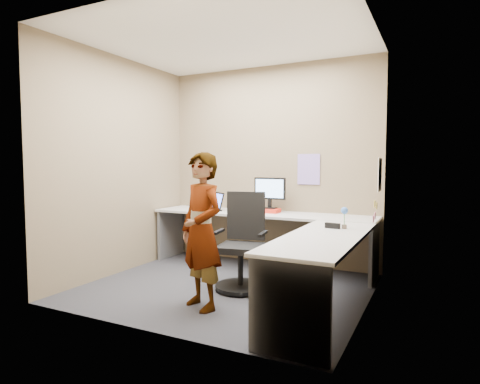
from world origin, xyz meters
The scene contains 21 objects.
ground centered at (0.00, 0.00, 0.00)m, with size 3.00×3.00×0.00m, color #222227.
wall_back centered at (0.00, 1.30, 1.35)m, with size 3.00×3.00×0.00m, color brown.
wall_right centered at (1.50, 0.00, 1.35)m, with size 2.70×2.70×0.00m, color brown.
wall_left centered at (-1.50, 0.00, 1.35)m, with size 2.70×2.70×0.00m, color brown.
ceiling centered at (0.00, 0.00, 2.70)m, with size 3.00×3.00×0.00m, color white.
desk centered at (0.44, 0.39, 0.59)m, with size 2.98×2.58×0.73m.
paper_ream centered at (0.10, 1.04, 0.76)m, with size 0.27×0.20×0.05m, color red.
monitor centered at (0.10, 1.05, 1.02)m, with size 0.43×0.13×0.41m.
laptop centered at (-0.71, 0.94, 0.79)m, with size 0.45×0.44×0.25m.
trackball_mouse centered at (-0.89, 1.00, 0.76)m, with size 0.12×0.08×0.07m.
origami centered at (0.03, 0.86, 0.76)m, with size 0.10×0.10×0.06m, color white.
stapler centered at (1.15, 0.11, 0.76)m, with size 0.15×0.04×0.06m, color black.
flower centered at (1.26, 0.15, 0.87)m, with size 0.07×0.07×0.22m.
calendar_purple centered at (0.55, 1.29, 1.30)m, with size 0.30×0.01×0.40m, color #846BB7.
calendar_white centered at (1.49, 0.90, 1.25)m, with size 0.01×0.28×0.38m, color white.
sticky_note_a centered at (1.49, 0.55, 0.95)m, with size 0.01×0.07×0.07m, color #F2E059.
sticky_note_b centered at (1.49, 0.60, 0.82)m, with size 0.01×0.07×0.07m, color pink.
sticky_note_c centered at (1.49, 0.48, 0.80)m, with size 0.01×0.07×0.07m, color pink.
sticky_note_d centered at (1.49, 0.70, 0.92)m, with size 0.01×0.07×0.07m, color #F2E059.
office_chair centered at (0.18, 0.06, 0.43)m, with size 0.58×0.55×1.04m.
person centered at (0.10, -0.64, 0.74)m, with size 0.54×0.35×1.48m, color #999399.
Camera 1 is at (2.08, -3.83, 1.37)m, focal length 30.00 mm.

